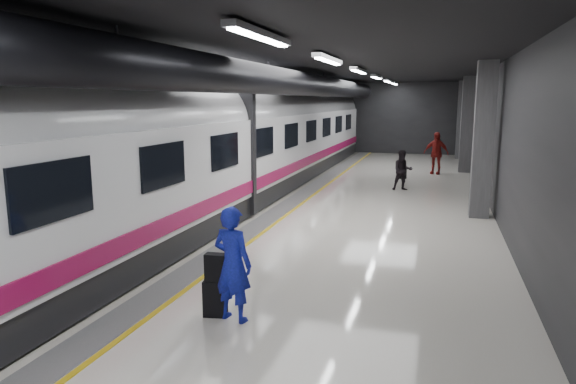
% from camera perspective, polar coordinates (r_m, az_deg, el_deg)
% --- Properties ---
extents(ground, '(40.00, 40.00, 0.00)m').
position_cam_1_polar(ground, '(14.60, 2.77, -3.30)').
color(ground, silver).
rests_on(ground, ground).
extents(platform_hall, '(10.02, 40.02, 4.51)m').
position_cam_1_polar(platform_hall, '(15.19, 2.69, 10.69)').
color(platform_hall, black).
rests_on(platform_hall, ground).
extents(train, '(3.05, 38.00, 4.05)m').
position_cam_1_polar(train, '(15.34, -9.07, 5.08)').
color(train, black).
rests_on(train, ground).
extents(traveler_main, '(0.75, 0.58, 1.82)m').
position_cam_1_polar(traveler_main, '(8.02, -6.17, -7.96)').
color(traveler_main, '#1B21D1').
rests_on(traveler_main, ground).
extents(suitcase_main, '(0.39, 0.28, 0.59)m').
position_cam_1_polar(suitcase_main, '(8.41, -8.09, -11.60)').
color(suitcase_main, black).
rests_on(suitcase_main, ground).
extents(shoulder_bag, '(0.34, 0.20, 0.44)m').
position_cam_1_polar(shoulder_bag, '(8.22, -8.02, -8.30)').
color(shoulder_bag, black).
rests_on(shoulder_bag, suitcase_main).
extents(traveler_far_a, '(0.86, 0.74, 1.54)m').
position_cam_1_polar(traveler_far_a, '(19.99, 12.61, 2.37)').
color(traveler_far_a, black).
rests_on(traveler_far_a, ground).
extents(traveler_far_b, '(1.22, 0.74, 1.95)m').
position_cam_1_polar(traveler_far_b, '(24.83, 16.12, 4.18)').
color(traveler_far_b, maroon).
rests_on(traveler_far_b, ground).
extents(suitcase_far, '(0.39, 0.32, 0.50)m').
position_cam_1_polar(suitcase_far, '(23.06, 12.57, 2.08)').
color(suitcase_far, black).
rests_on(suitcase_far, ground).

